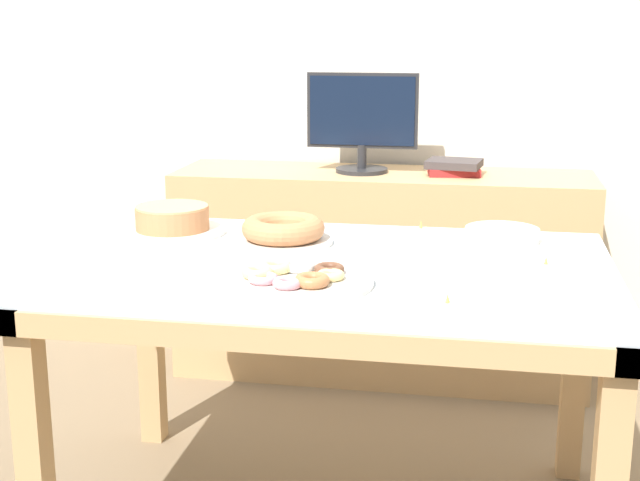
# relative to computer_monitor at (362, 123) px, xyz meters

# --- Properties ---
(wall_back) EXTENTS (8.00, 0.10, 2.60)m
(wall_back) POSITION_rel_computer_monitor_xyz_m (0.08, 0.30, 0.30)
(wall_back) COLOR silver
(wall_back) RESTS_ON ground
(dining_table) EXTENTS (1.48, 0.92, 0.76)m
(dining_table) POSITION_rel_computer_monitor_xyz_m (0.08, -1.14, -0.34)
(dining_table) COLOR silver
(dining_table) RESTS_ON ground
(sideboard) EXTENTS (1.60, 0.44, 0.81)m
(sideboard) POSITION_rel_computer_monitor_xyz_m (0.08, 0.00, -0.59)
(sideboard) COLOR tan
(sideboard) RESTS_ON ground
(computer_monitor) EXTENTS (0.42, 0.20, 0.38)m
(computer_monitor) POSITION_rel_computer_monitor_xyz_m (0.00, 0.00, 0.00)
(computer_monitor) COLOR #262628
(computer_monitor) RESTS_ON sideboard
(book_stack) EXTENTS (0.22, 0.20, 0.06)m
(book_stack) POSITION_rel_computer_monitor_xyz_m (0.35, 0.00, -0.16)
(book_stack) COLOR maroon
(book_stack) RESTS_ON sideboard
(cake_chocolate_round) EXTENTS (0.32, 0.32, 0.08)m
(cake_chocolate_round) POSITION_rel_computer_monitor_xyz_m (-0.44, -0.91, -0.20)
(cake_chocolate_round) COLOR silver
(cake_chocolate_round) RESTS_ON dining_table
(cake_golden_bundt) EXTENTS (0.28, 0.28, 0.08)m
(cake_golden_bundt) POSITION_rel_computer_monitor_xyz_m (-0.09, -0.98, -0.20)
(cake_golden_bundt) COLOR silver
(cake_golden_bundt) RESTS_ON dining_table
(pastry_platter) EXTENTS (0.38, 0.38, 0.04)m
(pastry_platter) POSITION_rel_computer_monitor_xyz_m (0.03, -1.37, -0.23)
(pastry_platter) COLOR silver
(pastry_platter) RESTS_ON dining_table
(plate_stack) EXTENTS (0.21, 0.21, 0.04)m
(plate_stack) POSITION_rel_computer_monitor_xyz_m (0.52, -0.85, -0.22)
(plate_stack) COLOR silver
(plate_stack) RESTS_ON dining_table
(tealight_centre) EXTENTS (0.04, 0.04, 0.04)m
(tealight_centre) POSITION_rel_computer_monitor_xyz_m (0.63, -1.14, -0.23)
(tealight_centre) COLOR silver
(tealight_centre) RESTS_ON dining_table
(tealight_left_edge) EXTENTS (0.04, 0.04, 0.04)m
(tealight_left_edge) POSITION_rel_computer_monitor_xyz_m (0.29, -0.79, -0.23)
(tealight_left_edge) COLOR silver
(tealight_left_edge) RESTS_ON dining_table
(tealight_right_edge) EXTENTS (0.04, 0.04, 0.04)m
(tealight_right_edge) POSITION_rel_computer_monitor_xyz_m (0.40, -1.51, -0.23)
(tealight_right_edge) COLOR silver
(tealight_right_edge) RESTS_ON dining_table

